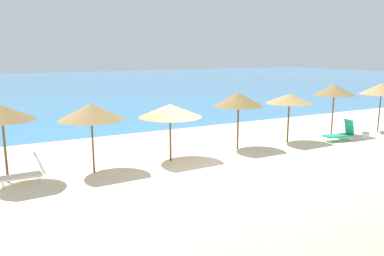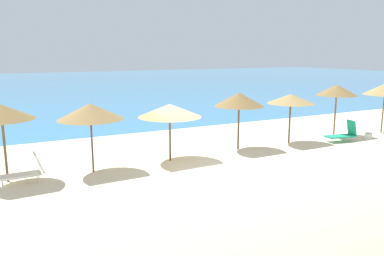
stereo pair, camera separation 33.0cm
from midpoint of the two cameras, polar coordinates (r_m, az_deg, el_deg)
The scene contains 13 objects.
ground_plane at distance 16.00m, azimuth -0.92°, elevation -5.56°, with size 160.00×160.00×0.00m, color beige.
sea_water at distance 58.52m, azimuth -21.26°, elevation 5.94°, with size 160.00×74.22×0.01m, color teal.
dune_ridge at distance 9.47m, azimuth 22.21°, elevation -11.20°, with size 54.77×6.13×2.28m, color beige.
beach_umbrella_2 at distance 14.92m, azimuth -27.13°, elevation 2.03°, with size 2.27×2.27×2.84m.
beach_umbrella_3 at distance 15.03m, azimuth -15.44°, elevation 2.36°, with size 2.50×2.50×2.72m.
beach_umbrella_4 at distance 16.20m, azimuth -3.87°, elevation 2.60°, with size 2.70×2.70×2.47m.
beach_umbrella_5 at distance 18.27m, azimuth 6.45°, elevation 4.27°, with size 2.36×2.36×2.76m.
beach_umbrella_6 at distance 20.08m, azimuth 13.88°, elevation 4.28°, with size 2.38×2.38×2.55m.
beach_umbrella_7 at distance 22.54m, azimuth 20.09°, elevation 5.37°, with size 2.21×2.21×2.89m.
beach_umbrella_8 at distance 24.68m, azimuth 26.11°, elevation 5.28°, with size 2.41×2.41×2.88m.
lounge_chair_0 at distance 14.92m, azimuth -24.02°, elevation -6.07°, with size 1.54×0.67×1.07m.
lounge_chair_2 at distance 21.69m, azimuth 20.98°, elevation -0.70°, with size 1.68×0.91×1.11m.
cooler_box at distance 22.75m, azimuth 24.14°, elevation -1.05°, with size 0.58×0.36×0.34m, color white.
Camera 1 is at (-7.13, -13.56, 4.62)m, focal length 35.72 mm.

